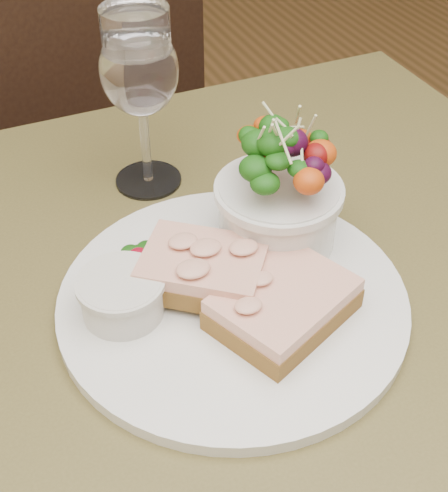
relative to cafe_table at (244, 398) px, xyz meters
name	(u,v)px	position (x,y,z in m)	size (l,w,h in m)	color
cafe_table	(244,398)	(0.00, 0.00, 0.00)	(0.80, 0.80, 0.75)	#4A4320
chair_far	(65,245)	(-0.05, 0.71, -0.36)	(0.52, 0.52, 0.90)	black
dinner_plate	(233,300)	(0.00, 0.03, 0.11)	(0.30, 0.30, 0.01)	white
sandwich_front	(283,304)	(0.03, -0.01, 0.13)	(0.13, 0.12, 0.03)	#4B3114
sandwich_back	(203,269)	(-0.02, 0.04, 0.14)	(0.13, 0.12, 0.03)	#4B3114
ramekin	(122,295)	(-0.09, 0.04, 0.13)	(0.07, 0.07, 0.04)	silver
salad_bowl	(279,188)	(0.07, 0.08, 0.17)	(0.11, 0.11, 0.13)	white
garnish	(147,255)	(-0.05, 0.10, 0.12)	(0.05, 0.04, 0.02)	#113409
wine_glass	(139,75)	(-0.01, 0.23, 0.22)	(0.08, 0.08, 0.18)	white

